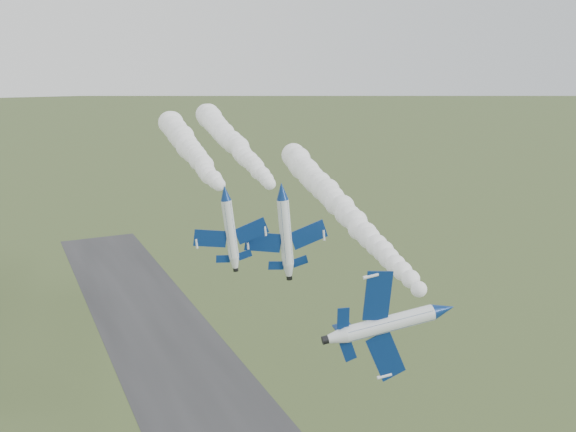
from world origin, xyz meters
The scene contains 6 objects.
jet_lead centered at (10.18, -10.07, 35.27)m, with size 6.03×14.01×11.48m.
smoke_trail_jet_lead centered at (19.69, 29.59, 37.46)m, with size 5.08×74.12×5.08m, color white, non-canonical shape.
jet_pair_left centered at (-3.07, 17.84, 43.15)m, with size 9.89×11.75×2.95m.
smoke_trail_jet_pair_left centered at (2.16, 51.91, 44.53)m, with size 5.14×63.63×5.14m, color white, non-canonical shape.
jet_pair_right centered at (5.13, 18.34, 42.57)m, with size 11.70×13.90×3.47m.
smoke_trail_jet_pair_right centered at (12.14, 57.99, 44.62)m, with size 5.18×73.32×5.18m, color white, non-canonical shape.
Camera 1 is at (-29.49, -58.12, 60.07)m, focal length 40.00 mm.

